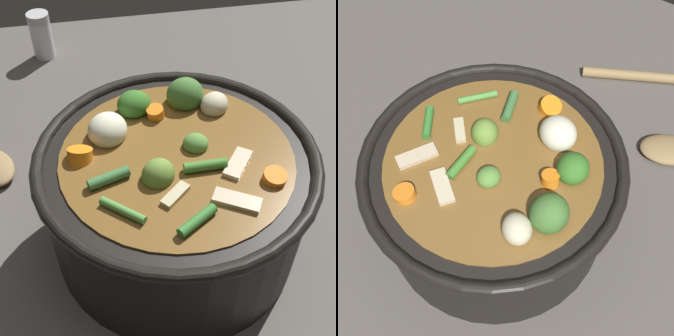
{
  "view_description": "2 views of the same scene",
  "coord_description": "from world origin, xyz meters",
  "views": [
    {
      "loc": [
        -0.33,
        0.07,
        0.45
      ],
      "look_at": [
        0.01,
        0.01,
        0.11
      ],
      "focal_mm": 50.02,
      "sensor_mm": 36.0,
      "label": 1
    },
    {
      "loc": [
        0.15,
        -0.21,
        0.51
      ],
      "look_at": [
        0.01,
        0.01,
        0.11
      ],
      "focal_mm": 46.01,
      "sensor_mm": 36.0,
      "label": 2
    }
  ],
  "objects": [
    {
      "name": "ground_plane",
      "position": [
        0.0,
        0.0,
        0.0
      ],
      "size": [
        1.1,
        1.1,
        0.0
      ],
      "primitive_type": "plane",
      "color": "#514C47"
    },
    {
      "name": "cooking_pot",
      "position": [
        0.0,
        0.0,
        0.07
      ],
      "size": [
        0.29,
        0.29,
        0.16
      ],
      "color": "black",
      "rests_on": "ground_plane"
    },
    {
      "name": "wooden_spoon",
      "position": [
        0.12,
        0.28,
        0.01
      ],
      "size": [
        0.23,
        0.23,
        0.02
      ],
      "color": "olive",
      "rests_on": "ground_plane"
    }
  ]
}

